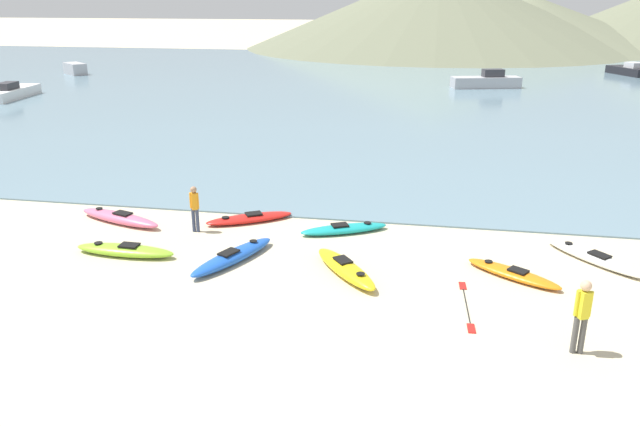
{
  "coord_description": "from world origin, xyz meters",
  "views": [
    {
      "loc": [
        2.03,
        -9.83,
        7.54
      ],
      "look_at": [
        -1.64,
        9.93,
        0.5
      ],
      "focal_mm": 35.0,
      "sensor_mm": 36.0,
      "label": 1
    }
  ],
  "objects_px": {
    "kayak_on_sand_1": "(249,218)",
    "kayak_on_sand_2": "(120,218)",
    "person_near_waterline": "(195,206)",
    "moored_boat_1": "(630,70)",
    "person_near_foreground": "(582,312)",
    "loose_paddle": "(467,306)",
    "kayak_on_sand_7": "(345,268)",
    "kayak_on_sand_4": "(233,256)",
    "kayak_on_sand_5": "(125,250)",
    "kayak_on_sand_0": "(594,258)",
    "moored_boat_3": "(12,92)",
    "moored_boat_2": "(75,69)",
    "moored_boat_0": "(486,81)",
    "kayak_on_sand_3": "(344,229)",
    "kayak_on_sand_6": "(513,273)"
  },
  "relations": [
    {
      "from": "kayak_on_sand_0",
      "to": "kayak_on_sand_3",
      "type": "distance_m",
      "value": 7.78
    },
    {
      "from": "kayak_on_sand_7",
      "to": "person_near_waterline",
      "type": "distance_m",
      "value": 6.02
    },
    {
      "from": "kayak_on_sand_1",
      "to": "person_near_foreground",
      "type": "bearing_deg",
      "value": -35.59
    },
    {
      "from": "kayak_on_sand_4",
      "to": "moored_boat_1",
      "type": "distance_m",
      "value": 56.9
    },
    {
      "from": "person_near_foreground",
      "to": "loose_paddle",
      "type": "distance_m",
      "value": 3.11
    },
    {
      "from": "kayak_on_sand_0",
      "to": "moored_boat_1",
      "type": "distance_m",
      "value": 51.31
    },
    {
      "from": "kayak_on_sand_7",
      "to": "loose_paddle",
      "type": "bearing_deg",
      "value": -22.19
    },
    {
      "from": "kayak_on_sand_1",
      "to": "moored_boat_3",
      "type": "relative_size",
      "value": 0.51
    },
    {
      "from": "kayak_on_sand_3",
      "to": "moored_boat_2",
      "type": "distance_m",
      "value": 50.95
    },
    {
      "from": "kayak_on_sand_3",
      "to": "person_near_waterline",
      "type": "relative_size",
      "value": 1.89
    },
    {
      "from": "kayak_on_sand_4",
      "to": "person_near_waterline",
      "type": "bearing_deg",
      "value": 132.48
    },
    {
      "from": "moored_boat_0",
      "to": "moored_boat_1",
      "type": "height_order",
      "value": "moored_boat_0"
    },
    {
      "from": "kayak_on_sand_5",
      "to": "person_near_waterline",
      "type": "distance_m",
      "value": 2.81
    },
    {
      "from": "kayak_on_sand_2",
      "to": "kayak_on_sand_7",
      "type": "bearing_deg",
      "value": -18.39
    },
    {
      "from": "kayak_on_sand_4",
      "to": "loose_paddle",
      "type": "distance_m",
      "value": 6.98
    },
    {
      "from": "kayak_on_sand_1",
      "to": "kayak_on_sand_7",
      "type": "height_order",
      "value": "kayak_on_sand_7"
    },
    {
      "from": "person_near_foreground",
      "to": "moored_boat_2",
      "type": "height_order",
      "value": "person_near_foreground"
    },
    {
      "from": "moored_boat_0",
      "to": "kayak_on_sand_4",
      "type": "bearing_deg",
      "value": -104.05
    },
    {
      "from": "kayak_on_sand_3",
      "to": "person_near_foreground",
      "type": "relative_size",
      "value": 1.7
    },
    {
      "from": "kayak_on_sand_1",
      "to": "kayak_on_sand_7",
      "type": "distance_m",
      "value": 5.43
    },
    {
      "from": "moored_boat_1",
      "to": "kayak_on_sand_7",
      "type": "bearing_deg",
      "value": -112.19
    },
    {
      "from": "kayak_on_sand_4",
      "to": "moored_boat_3",
      "type": "relative_size",
      "value": 0.57
    },
    {
      "from": "kayak_on_sand_5",
      "to": "loose_paddle",
      "type": "relative_size",
      "value": 1.15
    },
    {
      "from": "moored_boat_2",
      "to": "kayak_on_sand_1",
      "type": "bearing_deg",
      "value": -52.34
    },
    {
      "from": "kayak_on_sand_1",
      "to": "kayak_on_sand_3",
      "type": "distance_m",
      "value": 3.46
    },
    {
      "from": "kayak_on_sand_1",
      "to": "kayak_on_sand_3",
      "type": "relative_size",
      "value": 1.01
    },
    {
      "from": "kayak_on_sand_3",
      "to": "kayak_on_sand_4",
      "type": "xyz_separation_m",
      "value": [
        -2.91,
        -3.01,
        0.04
      ]
    },
    {
      "from": "kayak_on_sand_4",
      "to": "kayak_on_sand_0",
      "type": "bearing_deg",
      "value": 10.47
    },
    {
      "from": "kayak_on_sand_1",
      "to": "kayak_on_sand_2",
      "type": "relative_size",
      "value": 0.85
    },
    {
      "from": "kayak_on_sand_1",
      "to": "kayak_on_sand_2",
      "type": "bearing_deg",
      "value": -168.28
    },
    {
      "from": "kayak_on_sand_3",
      "to": "kayak_on_sand_1",
      "type": "bearing_deg",
      "value": 172.5
    },
    {
      "from": "kayak_on_sand_1",
      "to": "moored_boat_3",
      "type": "bearing_deg",
      "value": 138.05
    },
    {
      "from": "kayak_on_sand_7",
      "to": "loose_paddle",
      "type": "distance_m",
      "value": 3.62
    },
    {
      "from": "moored_boat_1",
      "to": "loose_paddle",
      "type": "distance_m",
      "value": 55.87
    },
    {
      "from": "kayak_on_sand_2",
      "to": "kayak_on_sand_5",
      "type": "distance_m",
      "value": 3.09
    },
    {
      "from": "kayak_on_sand_4",
      "to": "person_near_foreground",
      "type": "bearing_deg",
      "value": -20.62
    },
    {
      "from": "kayak_on_sand_6",
      "to": "loose_paddle",
      "type": "relative_size",
      "value": 0.98
    },
    {
      "from": "kayak_on_sand_4",
      "to": "person_near_foreground",
      "type": "xyz_separation_m",
      "value": [
        9.11,
        -3.43,
        0.84
      ]
    },
    {
      "from": "person_near_waterline",
      "to": "moored_boat_1",
      "type": "relative_size",
      "value": 0.31
    },
    {
      "from": "moored_boat_1",
      "to": "moored_boat_0",
      "type": "bearing_deg",
      "value": -140.64
    },
    {
      "from": "kayak_on_sand_1",
      "to": "person_near_waterline",
      "type": "xyz_separation_m",
      "value": [
        -1.5,
        -1.26,
        0.78
      ]
    },
    {
      "from": "kayak_on_sand_2",
      "to": "kayak_on_sand_5",
      "type": "relative_size",
      "value": 1.11
    },
    {
      "from": "kayak_on_sand_7",
      "to": "moored_boat_3",
      "type": "height_order",
      "value": "moored_boat_3"
    },
    {
      "from": "kayak_on_sand_1",
      "to": "kayak_on_sand_6",
      "type": "height_order",
      "value": "kayak_on_sand_1"
    },
    {
      "from": "kayak_on_sand_2",
      "to": "kayak_on_sand_6",
      "type": "height_order",
      "value": "kayak_on_sand_2"
    },
    {
      "from": "moored_boat_2",
      "to": "loose_paddle",
      "type": "bearing_deg",
      "value": -49.65
    },
    {
      "from": "kayak_on_sand_0",
      "to": "kayak_on_sand_3",
      "type": "xyz_separation_m",
      "value": [
        -7.71,
        1.05,
        -0.0
      ]
    },
    {
      "from": "person_near_waterline",
      "to": "moored_boat_3",
      "type": "height_order",
      "value": "person_near_waterline"
    },
    {
      "from": "kayak_on_sand_0",
      "to": "kayak_on_sand_2",
      "type": "bearing_deg",
      "value": 177.88
    },
    {
      "from": "kayak_on_sand_0",
      "to": "person_near_waterline",
      "type": "relative_size",
      "value": 1.86
    }
  ]
}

